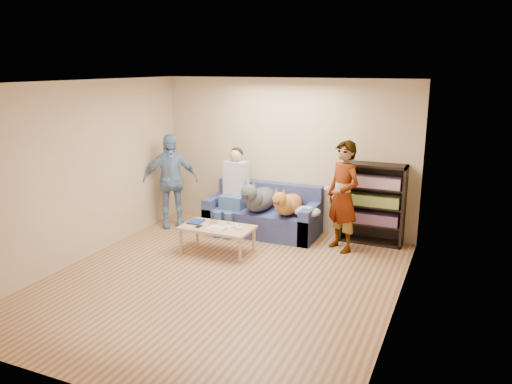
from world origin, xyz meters
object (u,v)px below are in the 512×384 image
at_px(bookshelf, 373,202).
at_px(notebook_blue, 196,222).
at_px(person_standing_left, 170,181).
at_px(person_standing_right, 343,197).
at_px(dog_gray, 259,198).
at_px(sofa, 263,216).
at_px(person_seated, 234,187).
at_px(coffee_table, 217,229).
at_px(camera_silver, 214,222).
at_px(dog_tan, 287,204).

bearing_deg(bookshelf, notebook_blue, -151.21).
height_order(person_standing_left, notebook_blue, person_standing_left).
bearing_deg(person_standing_right, dog_gray, -148.53).
distance_m(sofa, person_seated, 0.71).
height_order(dog_gray, bookshelf, bookshelf).
bearing_deg(person_seated, sofa, 14.29).
bearing_deg(person_standing_right, sofa, -155.52).
bearing_deg(sofa, notebook_blue, -120.88).
xyz_separation_m(notebook_blue, person_seated, (0.18, 1.00, 0.34)).
bearing_deg(sofa, bookshelf, 7.40).
bearing_deg(coffee_table, dog_gray, 75.39).
bearing_deg(sofa, coffee_table, -103.07).
xyz_separation_m(person_standing_right, coffee_table, (-1.71, -0.88, -0.48)).
height_order(person_standing_left, coffee_table, person_standing_left).
relative_size(person_seated, dog_gray, 1.17).
xyz_separation_m(person_seated, bookshelf, (2.30, 0.36, -0.09)).
bearing_deg(notebook_blue, person_standing_right, 21.54).
height_order(person_standing_right, person_seated, person_standing_right).
relative_size(camera_silver, coffee_table, 0.10).
distance_m(camera_silver, bookshelf, 2.55).
xyz_separation_m(person_standing_left, dog_gray, (1.63, 0.14, -0.18)).
bearing_deg(coffee_table, person_standing_right, 27.32).
xyz_separation_m(person_standing_left, camera_silver, (1.25, -0.73, -0.38)).
relative_size(notebook_blue, dog_gray, 0.21).
bearing_deg(person_standing_left, bookshelf, -28.52).
bearing_deg(camera_silver, dog_gray, 66.59).
height_order(camera_silver, person_seated, person_seated).
height_order(person_standing_left, dog_gray, person_standing_left).
distance_m(dog_tan, coffee_table, 1.27).
xyz_separation_m(notebook_blue, sofa, (0.67, 1.13, -0.15)).
height_order(camera_silver, sofa, sofa).
xyz_separation_m(person_standing_left, coffee_table, (1.37, -0.85, -0.46)).
distance_m(person_standing_left, dog_tan, 2.16).
xyz_separation_m(person_seated, dog_gray, (0.48, -0.05, -0.13)).
distance_m(person_standing_right, camera_silver, 2.02).
xyz_separation_m(dog_gray, dog_tan, (0.52, -0.02, -0.03)).
relative_size(dog_gray, coffee_table, 1.14).
bearing_deg(camera_silver, notebook_blue, -165.96).
bearing_deg(bookshelf, camera_silver, -149.55).
height_order(camera_silver, coffee_table, camera_silver).
bearing_deg(person_seated, coffee_table, -77.92).
bearing_deg(dog_tan, person_seated, 175.77).
distance_m(person_standing_left, dog_gray, 1.64).
bearing_deg(dog_gray, bookshelf, 12.79).
bearing_deg(camera_silver, person_standing_right, 22.63).
distance_m(dog_gray, dog_tan, 0.52).
relative_size(person_standing_left, camera_silver, 15.08).
height_order(person_standing_right, dog_tan, person_standing_right).
relative_size(person_standing_right, sofa, 0.90).
relative_size(camera_silver, person_seated, 0.07).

